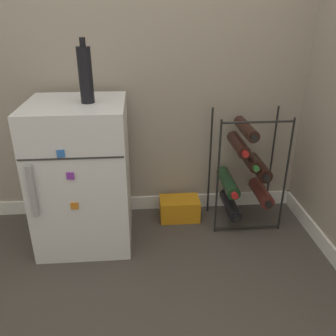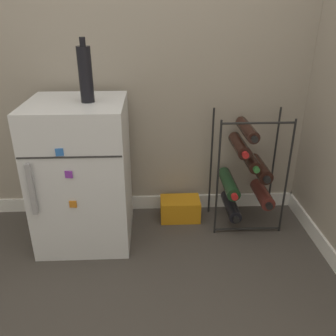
{
  "view_description": "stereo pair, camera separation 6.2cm",
  "coord_description": "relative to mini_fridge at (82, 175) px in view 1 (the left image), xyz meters",
  "views": [
    {
      "loc": [
        -0.18,
        -1.44,
        1.24
      ],
      "look_at": [
        -0.04,
        0.37,
        0.4
      ],
      "focal_mm": 38.0,
      "sensor_mm": 36.0,
      "label": 1
    },
    {
      "loc": [
        -0.12,
        -1.45,
        1.24
      ],
      "look_at": [
        -0.04,
        0.37,
        0.4
      ],
      "focal_mm": 38.0,
      "sensor_mm": 36.0,
      "label": 2
    }
  ],
  "objects": [
    {
      "name": "wine_rack",
      "position": [
        0.93,
        0.1,
        -0.06
      ],
      "size": [
        0.4,
        0.32,
        0.7
      ],
      "color": "black",
      "rests_on": "ground_plane"
    },
    {
      "name": "fridge_top_bottle",
      "position": [
        0.07,
        -0.01,
        0.54
      ],
      "size": [
        0.07,
        0.07,
        0.3
      ],
      "color": "black",
      "rests_on": "mini_fridge"
    },
    {
      "name": "soda_box",
      "position": [
        0.55,
        0.15,
        -0.33
      ],
      "size": [
        0.24,
        0.16,
        0.14
      ],
      "color": "orange",
      "rests_on": "ground_plane"
    },
    {
      "name": "ground_plane",
      "position": [
        0.5,
        -0.32,
        -0.4
      ],
      "size": [
        14.0,
        14.0,
        0.0
      ],
      "primitive_type": "plane",
      "color": "#423D38"
    },
    {
      "name": "wall_back",
      "position": [
        0.5,
        0.32,
        0.84
      ],
      "size": [
        6.61,
        0.07,
        2.5
      ],
      "color": "#9E9384",
      "rests_on": "ground_plane"
    },
    {
      "name": "mini_fridge",
      "position": [
        0.0,
        0.0,
        0.0
      ],
      "size": [
        0.49,
        0.5,
        0.8
      ],
      "color": "silver",
      "rests_on": "ground_plane"
    }
  ]
}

